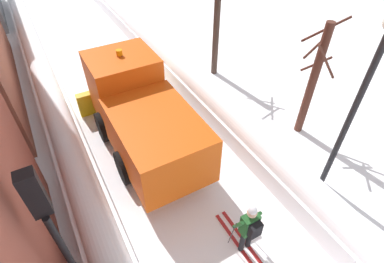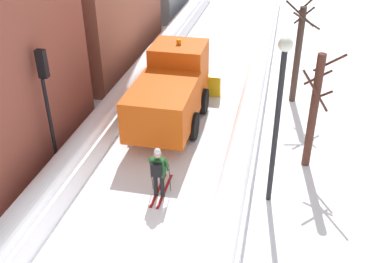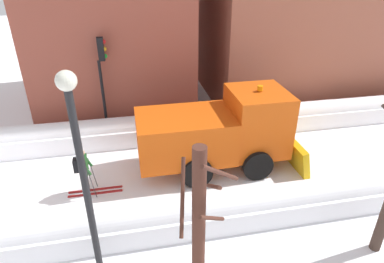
{
  "view_description": "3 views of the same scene",
  "coord_description": "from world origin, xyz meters",
  "views": [
    {
      "loc": [
        -2.65,
        0.45,
        7.54
      ],
      "look_at": [
        0.92,
        6.84,
        1.01
      ],
      "focal_mm": 28.03,
      "sensor_mm": 36.0,
      "label": 1
    },
    {
      "loc": [
        3.78,
        -7.62,
        9.01
      ],
      "look_at": [
        1.0,
        5.58,
        1.08
      ],
      "focal_mm": 41.35,
      "sensor_mm": 36.0,
      "label": 2
    },
    {
      "loc": [
        10.09,
        4.8,
        7.19
      ],
      "look_at": [
        -0.21,
        6.89,
        1.63
      ],
      "focal_mm": 31.5,
      "sensor_mm": 36.0,
      "label": 3
    }
  ],
  "objects": [
    {
      "name": "traffic_light_pole",
      "position": [
        -3.38,
        3.89,
        3.07
      ],
      "size": [
        0.28,
        0.42,
        4.37
      ],
      "color": "black",
      "rests_on": "ground"
    },
    {
      "name": "ground_plane",
      "position": [
        0.0,
        10.0,
        0.0
      ],
      "size": [
        80.0,
        80.0,
        0.0
      ],
      "primitive_type": "plane",
      "color": "white"
    },
    {
      "name": "snowbank_right",
      "position": [
        2.76,
        10.0,
        0.52
      ],
      "size": [
        1.1,
        36.0,
        1.14
      ],
      "color": "white",
      "rests_on": "ground"
    },
    {
      "name": "bare_tree_near",
      "position": [
        5.07,
        5.97,
        2.18
      ],
      "size": [
        1.3,
        1.27,
        4.26
      ],
      "color": "#4D2A20",
      "rests_on": "ground"
    },
    {
      "name": "street_lamp",
      "position": [
        3.88,
        3.71,
        3.37
      ],
      "size": [
        0.4,
        0.4,
        5.34
      ],
      "color": "black",
      "rests_on": "ground"
    },
    {
      "name": "snowbank_left",
      "position": [
        -2.76,
        10.0,
        0.56
      ],
      "size": [
        1.1,
        36.0,
        1.2
      ],
      "color": "white",
      "rests_on": "ground"
    },
    {
      "name": "skier",
      "position": [
        0.43,
        3.15,
        1.0
      ],
      "size": [
        0.62,
        1.8,
        1.81
      ],
      "color": "black",
      "rests_on": "ground"
    },
    {
      "name": "plow_truck",
      "position": [
        -0.36,
        7.98,
        1.48
      ],
      "size": [
        3.2,
        5.98,
        3.12
      ],
      "color": "#DB510F",
      "rests_on": "ground"
    }
  ]
}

